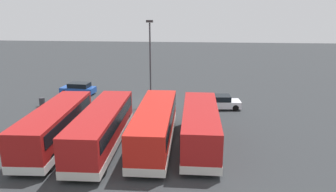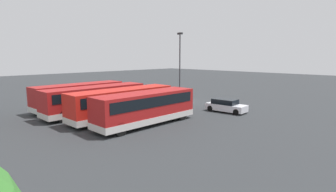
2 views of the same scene
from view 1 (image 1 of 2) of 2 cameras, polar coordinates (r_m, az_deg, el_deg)
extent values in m
plane|color=#2D3033|center=(35.64, -3.12, -1.18)|extent=(140.00, 140.00, 0.00)
cube|color=#A51919|center=(23.95, 5.82, -5.37)|extent=(2.62, 10.05, 2.60)
cube|color=silver|center=(24.32, 5.75, -7.63)|extent=(2.66, 10.09, 0.55)
cube|color=black|center=(23.74, 5.85, -4.01)|extent=(2.68, 9.25, 0.90)
cube|color=black|center=(28.56, 5.71, -0.70)|extent=(2.25, 0.08, 1.10)
cylinder|color=black|center=(27.72, 3.32, -4.83)|extent=(0.31, 1.10, 1.10)
cylinder|color=black|center=(27.76, 7.99, -4.93)|extent=(0.31, 1.10, 1.10)
cylinder|color=black|center=(21.07, 2.74, -11.55)|extent=(0.31, 1.10, 1.10)
cylinder|color=black|center=(21.13, 8.98, -11.66)|extent=(0.31, 1.10, 1.10)
cube|color=red|center=(24.10, -2.39, -5.17)|extent=(2.69, 11.08, 2.60)
cube|color=silver|center=(24.47, -2.36, -7.42)|extent=(2.74, 11.12, 0.55)
cube|color=black|center=(23.90, -2.41, -3.82)|extent=(2.74, 10.28, 0.90)
cube|color=black|center=(29.17, -1.11, -0.28)|extent=(2.25, 0.09, 1.10)
cylinder|color=black|center=(28.45, -3.63, -4.30)|extent=(0.31, 1.10, 1.10)
cylinder|color=black|center=(28.23, 0.91, -4.43)|extent=(0.31, 1.10, 1.10)
cylinder|color=black|center=(20.97, -6.85, -11.79)|extent=(0.31, 1.10, 1.10)
cylinder|color=black|center=(20.67, -0.58, -12.09)|extent=(0.31, 1.10, 1.10)
cube|color=#A51919|center=(24.26, -11.74, -5.35)|extent=(2.87, 11.27, 2.60)
cube|color=silver|center=(24.63, -11.61, -7.58)|extent=(2.91, 11.32, 0.55)
cube|color=black|center=(24.06, -11.81, -4.01)|extent=(2.91, 10.48, 0.90)
cube|color=black|center=(29.27, -8.95, -0.41)|extent=(2.25, 0.13, 1.10)
cylinder|color=black|center=(28.72, -11.62, -4.41)|extent=(0.33, 1.11, 1.10)
cylinder|color=black|center=(28.22, -7.19, -4.56)|extent=(0.33, 1.11, 1.10)
cylinder|color=black|center=(21.38, -17.52, -11.88)|extent=(0.33, 1.11, 1.10)
cylinder|color=black|center=(20.71, -11.56, -12.38)|extent=(0.33, 1.11, 1.10)
cube|color=#A51919|center=(25.48, -19.56, -4.92)|extent=(3.06, 10.61, 2.60)
cube|color=silver|center=(25.84, -19.36, -7.06)|extent=(3.10, 10.65, 0.55)
cube|color=black|center=(25.29, -19.68, -3.64)|extent=(3.08, 9.81, 0.90)
cube|color=black|center=(30.02, -16.00, -0.43)|extent=(2.25, 0.17, 1.10)
cylinder|color=black|center=(29.61, -18.68, -4.32)|extent=(0.35, 1.11, 1.10)
cylinder|color=black|center=(28.88, -14.50, -4.48)|extent=(0.35, 1.11, 1.10)
cylinder|color=black|center=(23.15, -25.48, -10.55)|extent=(0.35, 1.11, 1.10)
cylinder|color=black|center=(22.21, -20.25, -11.07)|extent=(0.35, 1.11, 1.10)
cube|color=silver|center=(33.75, 9.18, -1.36)|extent=(4.47, 2.15, 0.70)
cube|color=black|center=(33.55, 8.88, -0.34)|extent=(2.73, 1.85, 0.55)
cylinder|color=black|center=(34.83, 11.52, -1.32)|extent=(0.66, 0.27, 0.64)
cylinder|color=black|center=(33.33, 12.03, -2.10)|extent=(0.66, 0.27, 0.64)
cylinder|color=black|center=(34.37, 6.38, -1.32)|extent=(0.66, 0.27, 0.64)
cylinder|color=black|center=(32.85, 6.65, -2.11)|extent=(0.66, 0.27, 0.64)
cube|color=#1E479E|center=(40.58, -15.82, 1.06)|extent=(4.22, 2.11, 0.70)
cube|color=black|center=(40.36, -15.63, 1.91)|extent=(2.57, 1.82, 0.55)
cylinder|color=black|center=(40.58, -18.12, 0.57)|extent=(0.65, 0.27, 0.64)
cylinder|color=black|center=(41.96, -17.13, 1.12)|extent=(0.65, 0.27, 0.64)
cylinder|color=black|center=(39.33, -14.39, 0.41)|extent=(0.65, 0.27, 0.64)
cylinder|color=black|center=(40.75, -13.49, 0.97)|extent=(0.65, 0.27, 0.64)
cylinder|color=#38383D|center=(33.49, -3.20, 5.46)|extent=(0.16, 0.16, 8.78)
cube|color=#262628|center=(33.03, -3.32, 13.24)|extent=(0.70, 0.30, 0.24)
cylinder|color=#333338|center=(36.72, -21.65, -1.00)|extent=(0.60, 0.60, 0.95)
camera|label=2|loc=(19.88, 70.80, -6.58)|focal=28.32mm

